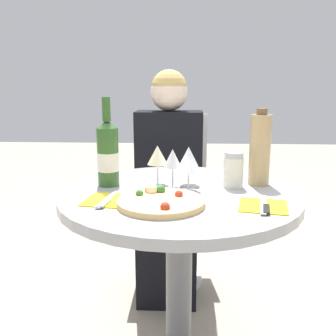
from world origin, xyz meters
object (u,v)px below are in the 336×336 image
(dining_table, at_px, (179,231))
(seated_diner, at_px, (168,193))
(chair_behind_diner, at_px, (170,200))
(wine_bottle, at_px, (108,153))
(pizza_large, at_px, (160,201))
(tall_carafe, at_px, (260,149))

(dining_table, bearing_deg, seated_diner, 96.36)
(chair_behind_diner, bearing_deg, wine_bottle, 74.21)
(dining_table, relative_size, seated_diner, 0.71)
(pizza_large, xyz_separation_m, tall_carafe, (0.37, 0.27, 0.13))
(dining_table, xyz_separation_m, pizza_large, (-0.06, -0.15, 0.16))
(dining_table, xyz_separation_m, seated_diner, (-0.07, 0.65, -0.05))
(wine_bottle, height_order, tall_carafe, wine_bottle)
(pizza_large, distance_m, tall_carafe, 0.47)
(chair_behind_diner, distance_m, pizza_large, 1.00)
(chair_behind_diner, distance_m, wine_bottle, 0.85)
(dining_table, bearing_deg, pizza_large, -111.51)
(seated_diner, relative_size, wine_bottle, 3.61)
(seated_diner, bearing_deg, dining_table, 96.36)
(dining_table, distance_m, pizza_large, 0.23)
(dining_table, bearing_deg, wine_bottle, 163.81)
(chair_behind_diner, distance_m, tall_carafe, 0.88)
(dining_table, relative_size, wine_bottle, 2.57)
(seated_diner, xyz_separation_m, pizza_large, (0.01, -0.80, 0.21))
(tall_carafe, bearing_deg, dining_table, -158.04)
(pizza_large, bearing_deg, tall_carafe, 36.90)
(tall_carafe, bearing_deg, wine_bottle, -175.74)
(seated_diner, xyz_separation_m, tall_carafe, (0.38, -0.53, 0.34))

